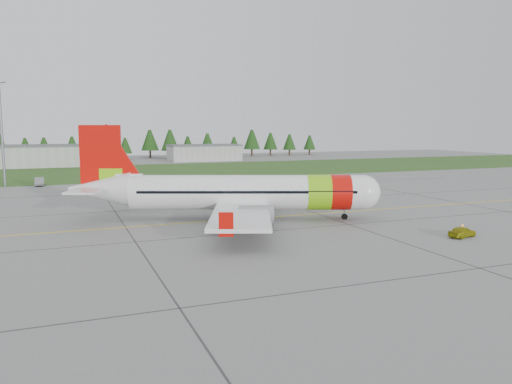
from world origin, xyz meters
name	(u,v)px	position (x,y,z in m)	size (l,w,h in m)	color
ground	(272,231)	(0.00, 0.00, 0.00)	(320.00, 320.00, 0.00)	gray
aircraft	(240,193)	(-1.01, 7.86, 3.40)	(37.23, 35.38, 11.78)	white
follow_me_car	(463,221)	(17.38, -10.33, 1.73)	(1.39, 1.18, 3.46)	#EEEC0D
service_van	(39,173)	(-25.77, 57.09, 2.44)	(1.70, 1.61, 4.88)	silver
grass_strip	(149,171)	(0.00, 82.00, 0.01)	(320.00, 50.00, 0.03)	#30561E
taxi_guideline	(247,219)	(0.00, 8.00, 0.01)	(120.00, 0.25, 0.02)	gold
hangar_west	(30,157)	(-30.00, 110.00, 3.00)	(32.00, 14.00, 6.00)	#A8A8A3
hangar_east	(204,153)	(25.00, 118.00, 2.60)	(24.00, 12.00, 5.20)	#A8A8A3
floodlight_mast	(2,135)	(-32.00, 58.00, 10.00)	(0.50, 0.50, 20.00)	slate
treeline	(123,145)	(0.00, 138.00, 5.00)	(160.00, 8.00, 10.00)	#1C3F14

